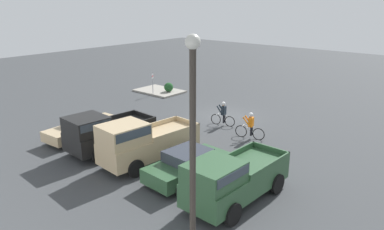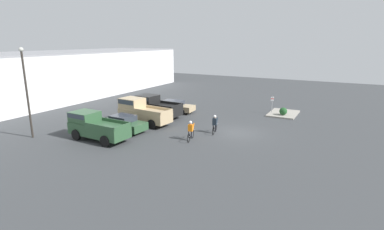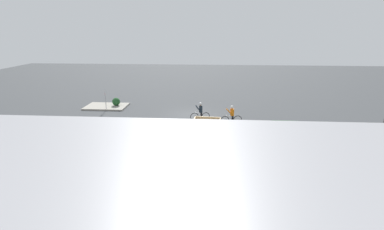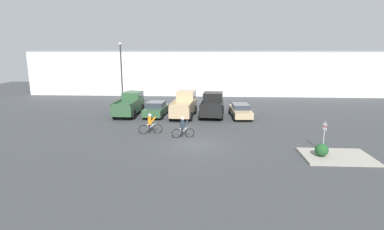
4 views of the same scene
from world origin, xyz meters
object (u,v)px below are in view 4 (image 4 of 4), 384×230
object	(u,v)px
sedan_1	(240,110)
pickup_truck_2	(212,104)
shrub	(322,150)
cyclist_1	(150,124)
lamppost	(121,69)
sedan_0	(156,109)
fire_lane_sign	(324,133)
pickup_truck_0	(130,104)
cyclist_0	(183,127)
pickup_truck_1	(185,104)

from	to	relation	value
sedan_1	pickup_truck_2	bearing A→B (deg)	169.27
sedan_1	shrub	xyz separation A→B (m)	(3.79, -11.33, -0.12)
shrub	sedan_1	bearing A→B (deg)	108.49
cyclist_1	lamppost	size ratio (longest dim) A/B	0.25
sedan_0	fire_lane_sign	size ratio (longest dim) A/B	2.18
sedan_1	shrub	bearing A→B (deg)	-71.51
fire_lane_sign	lamppost	xyz separation A→B (m)	(-17.74, 15.51, 3.05)
pickup_truck_0	cyclist_1	xyz separation A→B (m)	(3.43, -6.96, -0.32)
cyclist_0	shrub	distance (m)	9.73
pickup_truck_0	pickup_truck_2	size ratio (longest dim) A/B	1.06
pickup_truck_0	shrub	size ratio (longest dim) A/B	6.50
sedan_0	cyclist_1	world-z (taller)	cyclist_1
cyclist_1	lamppost	distance (m)	13.64
sedan_1	lamppost	size ratio (longest dim) A/B	0.66
pickup_truck_0	sedan_0	distance (m)	2.87
cyclist_1	shrub	xyz separation A→B (m)	(11.54, -4.93, -0.27)
pickup_truck_1	shrub	size ratio (longest dim) A/B	6.82
pickup_truck_1	shrub	distance (m)	14.91
pickup_truck_0	cyclist_0	bearing A→B (deg)	-52.22
cyclist_0	cyclist_1	size ratio (longest dim) A/B	0.93
sedan_0	pickup_truck_0	bearing A→B (deg)	169.44
pickup_truck_0	pickup_truck_1	bearing A→B (deg)	-3.00
sedan_1	lamppost	bearing A→B (deg)	157.50
sedan_0	lamppost	bearing A→B (deg)	132.08
sedan_0	pickup_truck_1	world-z (taller)	pickup_truck_1
pickup_truck_0	sedan_0	size ratio (longest dim) A/B	1.20
shrub	pickup_truck_2	bearing A→B (deg)	118.96
fire_lane_sign	cyclist_1	bearing A→B (deg)	163.61
pickup_truck_2	cyclist_0	size ratio (longest dim) A/B	2.91
pickup_truck_1	lamppost	bearing A→B (deg)	145.95
pickup_truck_2	shrub	xyz separation A→B (m)	(6.56, -11.86, -0.59)
sedan_0	pickup_truck_2	distance (m)	5.67
pickup_truck_0	shrub	distance (m)	19.13
sedan_0	shrub	xyz separation A→B (m)	(12.19, -11.37, -0.17)
cyclist_0	fire_lane_sign	xyz separation A→B (m)	(9.45, -2.64, 0.40)
sedan_0	lamppost	world-z (taller)	lamppost
sedan_1	lamppost	xyz separation A→B (m)	(-13.37, 5.54, 3.60)
fire_lane_sign	shrub	distance (m)	1.63
pickup_truck_2	sedan_1	world-z (taller)	pickup_truck_2
pickup_truck_0	lamppost	xyz separation A→B (m)	(-2.18, 4.98, 3.13)
pickup_truck_2	cyclist_0	world-z (taller)	pickup_truck_2
pickup_truck_0	fire_lane_sign	size ratio (longest dim) A/B	2.62
fire_lane_sign	cyclist_0	bearing A→B (deg)	164.40
sedan_1	cyclist_0	world-z (taller)	cyclist_0
pickup_truck_0	pickup_truck_1	xyz separation A→B (m)	(5.63, -0.30, 0.08)
cyclist_0	cyclist_1	bearing A→B (deg)	160.89
sedan_0	cyclist_1	size ratio (longest dim) A/B	2.38
sedan_1	cyclist_1	world-z (taller)	cyclist_1
sedan_1	lamppost	world-z (taller)	lamppost
cyclist_1	lamppost	world-z (taller)	lamppost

